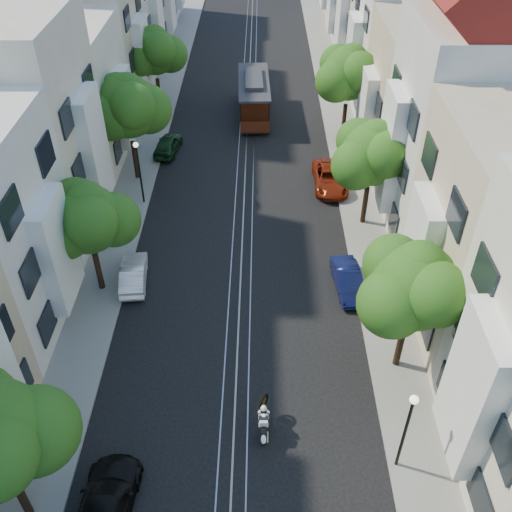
{
  "coord_description": "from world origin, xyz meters",
  "views": [
    {
      "loc": [
        1.01,
        -7.98,
        20.15
      ],
      "look_at": [
        0.83,
        14.07,
        2.2
      ],
      "focal_mm": 40.0,
      "sensor_mm": 36.0,
      "label": 1
    }
  ],
  "objects_px": {
    "tree_e_c": "(373,156)",
    "parked_car_w_far": "(168,144)",
    "sportbike_rider": "(264,419)",
    "parked_car_e_mid": "(348,280)",
    "lamp_east": "(408,422)",
    "tree_w_b": "(88,221)",
    "tree_w_c": "(128,108)",
    "tree_w_d": "(155,52)",
    "parked_car_w_near": "(104,510)",
    "parked_car_w_mid": "(134,273)",
    "cable_car": "(254,95)",
    "tree_e_b": "(415,288)",
    "parked_car_e_far": "(330,178)",
    "tree_e_d": "(350,74)",
    "lamp_west": "(138,164)"
  },
  "relations": [
    {
      "from": "tree_e_b",
      "to": "cable_car",
      "type": "distance_m",
      "value": 26.76
    },
    {
      "from": "sportbike_rider",
      "to": "tree_w_c",
      "type": "bearing_deg",
      "value": 113.4
    },
    {
      "from": "tree_w_b",
      "to": "parked_car_w_mid",
      "type": "xyz_separation_m",
      "value": [
        1.54,
        0.57,
        -3.81
      ]
    },
    {
      "from": "lamp_east",
      "to": "parked_car_w_far",
      "type": "xyz_separation_m",
      "value": [
        -11.9,
        24.61,
        -2.22
      ]
    },
    {
      "from": "cable_car",
      "to": "parked_car_w_far",
      "type": "bearing_deg",
      "value": -137.04
    },
    {
      "from": "tree_e_c",
      "to": "cable_car",
      "type": "height_order",
      "value": "tree_e_c"
    },
    {
      "from": "lamp_east",
      "to": "parked_car_w_far",
      "type": "distance_m",
      "value": 27.43
    },
    {
      "from": "tree_e_b",
      "to": "parked_car_w_near",
      "type": "height_order",
      "value": "tree_e_b"
    },
    {
      "from": "tree_w_d",
      "to": "parked_car_w_mid",
      "type": "xyz_separation_m",
      "value": [
        1.54,
        -21.43,
        -4.01
      ]
    },
    {
      "from": "lamp_east",
      "to": "parked_car_e_far",
      "type": "distance_m",
      "value": 20.23
    },
    {
      "from": "parked_car_e_far",
      "to": "tree_w_b",
      "type": "bearing_deg",
      "value": -142.21
    },
    {
      "from": "cable_car",
      "to": "parked_car_w_mid",
      "type": "xyz_separation_m",
      "value": [
        -6.1,
        -20.15,
        -1.14
      ]
    },
    {
      "from": "tree_w_c",
      "to": "sportbike_rider",
      "type": "xyz_separation_m",
      "value": [
        8.34,
        -19.44,
        -4.3
      ]
    },
    {
      "from": "tree_w_c",
      "to": "sportbike_rider",
      "type": "height_order",
      "value": "tree_w_c"
    },
    {
      "from": "tree_e_d",
      "to": "parked_car_e_mid",
      "type": "height_order",
      "value": "tree_e_d"
    },
    {
      "from": "tree_w_b",
      "to": "lamp_east",
      "type": "relative_size",
      "value": 1.51
    },
    {
      "from": "tree_w_d",
      "to": "cable_car",
      "type": "bearing_deg",
      "value": -9.52
    },
    {
      "from": "parked_car_e_far",
      "to": "tree_e_d",
      "type": "bearing_deg",
      "value": 75.76
    },
    {
      "from": "tree_e_d",
      "to": "tree_w_d",
      "type": "bearing_deg",
      "value": 160.85
    },
    {
      "from": "parked_car_e_far",
      "to": "parked_car_w_far",
      "type": "xyz_separation_m",
      "value": [
        -11.2,
        4.52,
        -0.0
      ]
    },
    {
      "from": "cable_car",
      "to": "parked_car_e_far",
      "type": "xyz_separation_m",
      "value": [
        5.1,
        -10.6,
        -1.1
      ]
    },
    {
      "from": "lamp_east",
      "to": "cable_car",
      "type": "bearing_deg",
      "value": 100.7
    },
    {
      "from": "cable_car",
      "to": "lamp_east",
      "type": "bearing_deg",
      "value": -81.25
    },
    {
      "from": "parked_car_e_mid",
      "to": "parked_car_w_near",
      "type": "relative_size",
      "value": 0.76
    },
    {
      "from": "sportbike_rider",
      "to": "parked_car_e_mid",
      "type": "distance_m",
      "value": 9.64
    },
    {
      "from": "cable_car",
      "to": "tree_e_c",
      "type": "bearing_deg",
      "value": -67.28
    },
    {
      "from": "parked_car_w_near",
      "to": "parked_car_w_mid",
      "type": "xyz_separation_m",
      "value": [
        -1.2,
        12.73,
        -0.09
      ]
    },
    {
      "from": "tree_w_d",
      "to": "parked_car_w_near",
      "type": "distance_m",
      "value": 34.5
    },
    {
      "from": "sportbike_rider",
      "to": "parked_car_w_far",
      "type": "distance_m",
      "value": 24.06
    },
    {
      "from": "tree_e_c",
      "to": "parked_car_w_far",
      "type": "distance_m",
      "value": 15.99
    },
    {
      "from": "tree_w_c",
      "to": "lamp_west",
      "type": "height_order",
      "value": "tree_w_c"
    },
    {
      "from": "tree_w_d",
      "to": "cable_car",
      "type": "distance_m",
      "value": 8.26
    },
    {
      "from": "tree_e_c",
      "to": "parked_car_e_far",
      "type": "xyz_separation_m",
      "value": [
        -1.66,
        4.12,
        -3.97
      ]
    },
    {
      "from": "parked_car_e_mid",
      "to": "tree_w_b",
      "type": "bearing_deg",
      "value": 174.75
    },
    {
      "from": "tree_w_c",
      "to": "lamp_west",
      "type": "relative_size",
      "value": 1.71
    },
    {
      "from": "tree_w_d",
      "to": "parked_car_w_mid",
      "type": "relative_size",
      "value": 1.82
    },
    {
      "from": "cable_car",
      "to": "parked_car_w_near",
      "type": "height_order",
      "value": "cable_car"
    },
    {
      "from": "lamp_east",
      "to": "lamp_west",
      "type": "bearing_deg",
      "value": 124.99
    },
    {
      "from": "tree_e_c",
      "to": "parked_car_w_near",
      "type": "height_order",
      "value": "tree_e_c"
    },
    {
      "from": "tree_w_c",
      "to": "parked_car_w_mid",
      "type": "bearing_deg",
      "value": -81.61
    },
    {
      "from": "parked_car_w_mid",
      "to": "parked_car_e_mid",
      "type": "bearing_deg",
      "value": 171.53
    },
    {
      "from": "tree_w_b",
      "to": "tree_w_c",
      "type": "bearing_deg",
      "value": 90.0
    },
    {
      "from": "tree_e_c",
      "to": "parked_car_e_far",
      "type": "height_order",
      "value": "tree_e_c"
    },
    {
      "from": "tree_e_b",
      "to": "lamp_west",
      "type": "bearing_deg",
      "value": 136.15
    },
    {
      "from": "parked_car_w_far",
      "to": "tree_e_d",
      "type": "bearing_deg",
      "value": -162.16
    },
    {
      "from": "tree_e_c",
      "to": "lamp_west",
      "type": "height_order",
      "value": "tree_e_c"
    },
    {
      "from": "tree_w_c",
      "to": "parked_car_e_mid",
      "type": "xyz_separation_m",
      "value": [
        12.74,
        -10.86,
        -4.48
      ]
    },
    {
      "from": "tree_e_c",
      "to": "lamp_east",
      "type": "distance_m",
      "value": 16.1
    },
    {
      "from": "cable_car",
      "to": "parked_car_w_mid",
      "type": "height_order",
      "value": "cable_car"
    },
    {
      "from": "tree_e_b",
      "to": "parked_car_e_mid",
      "type": "bearing_deg",
      "value": 107.91
    }
  ]
}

